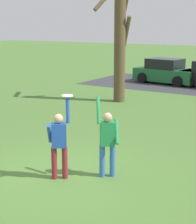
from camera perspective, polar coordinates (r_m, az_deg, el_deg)
The scene contains 6 objects.
ground_plane at distance 9.74m, azimuth -5.60°, elevation -9.41°, with size 120.00×120.00×0.00m, color #4C7533.
person_catcher at distance 9.15m, azimuth -5.98°, elevation -4.38°, with size 0.57×0.55×2.08m.
person_defender at distance 9.23m, azimuth 1.45°, elevation -4.16°, with size 0.65×0.64×2.05m.
frisbee_disc at distance 8.88m, azimuth -4.70°, elevation 2.50°, with size 0.27×0.27×0.02m, color white.
parked_car_green at distance 24.72m, azimuth 10.37°, elevation 6.04°, with size 4.30×2.45×1.59m.
bare_tree_tall at distance 18.34m, azimuth 3.32°, elevation 10.12°, with size 1.84×1.80×6.03m.
Camera 1 is at (5.49, -7.12, 3.74)m, focal length 59.82 mm.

